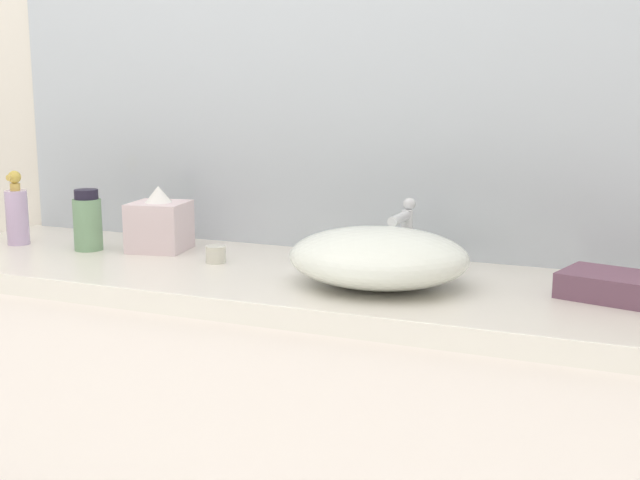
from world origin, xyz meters
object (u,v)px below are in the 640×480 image
Objects in this scene: tissue_box at (159,223)px; lotion_bottle at (88,221)px; candle_jar at (216,254)px; sink_basin at (378,257)px; folded_hand_towel at (616,286)px; soap_dispenser at (17,213)px.

lotion_bottle is at bearing -158.47° from tissue_box.
tissue_box is 0.22m from candle_jar.
lotion_bottle is 0.37m from candle_jar.
sink_basin is 1.89× the size of folded_hand_towel.
candle_jar is 0.24× the size of folded_hand_towel.
tissue_box is (-0.61, 0.13, 0.01)m from sink_basin.
sink_basin is 0.63m from tissue_box.
candle_jar is 0.87m from folded_hand_towel.
tissue_box reaches higher than lotion_bottle.
candle_jar is (0.20, -0.07, -0.05)m from tissue_box.
sink_basin is 0.42m from candle_jar.
lotion_bottle is (-0.78, 0.06, 0.01)m from sink_basin.
folded_hand_towel is at bearing 1.08° from candle_jar.
lotion_bottle is 3.24× the size of candle_jar.
tissue_box reaches higher than candle_jar.
soap_dispenser is 1.45m from folded_hand_towel.
soap_dispenser is 4.07× the size of candle_jar.
tissue_box is (0.17, 0.07, -0.00)m from lotion_bottle.
candle_jar is (-0.42, 0.06, -0.04)m from sink_basin.
soap_dispenser reaches higher than tissue_box.
sink_basin reaches higher than candle_jar.
candle_jar is at bearing 171.79° from sink_basin.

